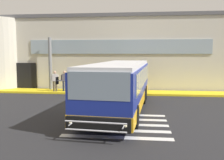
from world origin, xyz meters
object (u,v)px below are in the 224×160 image
Objects in this scene: entry_support_column at (50,64)px; passenger_near_column at (55,80)px; safety_bollard_yellow at (83,89)px; bus_main_foreground at (120,87)px; passenger_at_curb_edge at (77,80)px; passenger_by_doorway at (65,80)px.

entry_support_column is 1.92m from passenger_near_column.
safety_bollard_yellow is (2.44, -0.62, -0.63)m from passenger_near_column.
entry_support_column is 9.38m from bus_main_foreground.
passenger_at_curb_edge is (-4.07, 5.81, -0.25)m from bus_main_foreground.
safety_bollard_yellow is at bearing -14.27° from passenger_near_column.
passenger_by_doorway is 0.99m from passenger_at_curb_edge.
entry_support_column reaches higher than safety_bollard_yellow.
bus_main_foreground reaches higher than safety_bollard_yellow.
bus_main_foreground is at bearing -55.25° from safety_bollard_yellow.
bus_main_foreground is (6.58, -6.61, -1.04)m from entry_support_column.
bus_main_foreground is at bearing -55.02° from passenger_at_curb_edge.
passenger_at_curb_edge is at bearing 12.45° from passenger_near_column.
passenger_near_column is 1.00× the size of passenger_at_curb_edge.
passenger_at_curb_edge is 1.86× the size of safety_bollard_yellow.
passenger_at_curb_edge reaches higher than safety_bollard_yellow.
passenger_near_column reaches higher than safety_bollard_yellow.
entry_support_column is 0.40× the size of bus_main_foreground.
passenger_at_curb_edge is 1.39m from safety_bollard_yellow.
safety_bollard_yellow is at bearing -29.04° from entry_support_column.
passenger_near_column is at bearing 165.73° from safety_bollard_yellow.
passenger_by_doorway is at bearing 152.54° from safety_bollard_yellow.
entry_support_column is at bearing 134.86° from bus_main_foreground.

